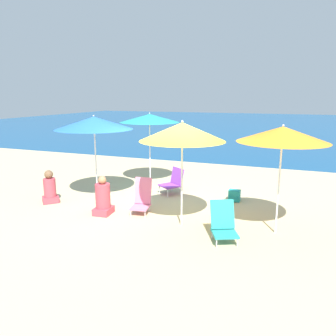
% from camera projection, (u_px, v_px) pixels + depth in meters
% --- Properties ---
extents(ground_plane, '(60.00, 60.00, 0.00)m').
position_uv_depth(ground_plane, '(167.00, 215.00, 7.67)').
color(ground_plane, '#C6B284').
extents(sea_water, '(60.00, 40.00, 0.01)m').
position_uv_depth(sea_water, '(265.00, 124.00, 31.53)').
color(sea_water, navy).
rests_on(sea_water, ground).
extents(beach_umbrella_teal, '(1.81, 1.81, 2.24)m').
position_uv_depth(beach_umbrella_teal, '(150.00, 118.00, 9.88)').
color(beach_umbrella_teal, white).
rests_on(beach_umbrella_teal, ground).
extents(beach_umbrella_yellow, '(1.77, 1.77, 2.25)m').
position_uv_depth(beach_umbrella_yellow, '(182.00, 132.00, 6.63)').
color(beach_umbrella_yellow, white).
rests_on(beach_umbrella_yellow, ground).
extents(beach_umbrella_blue, '(2.03, 2.03, 2.25)m').
position_uv_depth(beach_umbrella_blue, '(94.00, 123.00, 8.49)').
color(beach_umbrella_blue, white).
rests_on(beach_umbrella_blue, ground).
extents(beach_umbrella_orange, '(1.75, 1.75, 2.21)m').
position_uv_depth(beach_umbrella_orange, '(283.00, 134.00, 6.25)').
color(beach_umbrella_orange, white).
rests_on(beach_umbrella_orange, ground).
extents(beach_chair_purple, '(0.75, 0.76, 0.74)m').
position_uv_depth(beach_chair_purple, '(173.00, 181.00, 9.26)').
color(beach_chair_purple, silver).
rests_on(beach_chair_purple, ground).
extents(beach_chair_pink, '(0.49, 0.64, 0.82)m').
position_uv_depth(beach_chair_pink, '(142.00, 198.00, 7.81)').
color(beach_chair_pink, silver).
rests_on(beach_chair_pink, ground).
extents(beach_chair_teal, '(0.66, 0.73, 0.76)m').
position_uv_depth(beach_chair_teal, '(223.00, 223.00, 6.29)').
color(beach_chair_teal, silver).
rests_on(beach_chair_teal, ground).
extents(person_seated_near, '(0.52, 0.52, 0.87)m').
position_uv_depth(person_seated_near, '(50.00, 189.00, 8.50)').
color(person_seated_near, '#BF3F4C').
rests_on(person_seated_near, ground).
extents(person_seated_far, '(0.42, 0.49, 0.93)m').
position_uv_depth(person_seated_far, '(103.00, 199.00, 7.67)').
color(person_seated_far, '#BF3F4C').
rests_on(person_seated_far, ground).
extents(backpack_teal, '(0.30, 0.24, 0.31)m').
position_uv_depth(backpack_teal, '(234.00, 196.00, 8.65)').
color(backpack_teal, teal).
rests_on(backpack_teal, ground).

